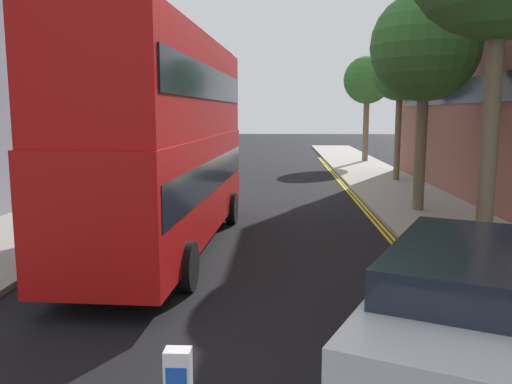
# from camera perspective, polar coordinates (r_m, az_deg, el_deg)

# --- Properties ---
(sidewalk_right) EXTENTS (4.00, 80.00, 0.14)m
(sidewalk_right) POSITION_cam_1_polar(r_m,az_deg,el_deg) (18.46, 19.72, -3.11)
(sidewalk_right) COLOR #9E9991
(sidewalk_right) RESTS_ON ground
(sidewalk_left) EXTENTS (4.00, 80.00, 0.14)m
(sidewalk_left) POSITION_cam_1_polar(r_m,az_deg,el_deg) (19.19, -20.68, -2.73)
(sidewalk_left) COLOR #9E9991
(sidewalk_left) RESTS_ON ground
(kerb_line_outer) EXTENTS (0.10, 56.00, 0.01)m
(kerb_line_outer) POSITION_cam_1_polar(r_m,az_deg,el_deg) (16.05, 14.60, -4.84)
(kerb_line_outer) COLOR yellow
(kerb_line_outer) RESTS_ON ground
(kerb_line_inner) EXTENTS (0.10, 56.00, 0.01)m
(kerb_line_inner) POSITION_cam_1_polar(r_m,az_deg,el_deg) (16.02, 14.04, -4.84)
(kerb_line_inner) COLOR yellow
(kerb_line_inner) RESTS_ON ground
(double_decker_bus_away) EXTENTS (3.15, 10.90, 5.64)m
(double_decker_bus_away) POSITION_cam_1_polar(r_m,az_deg,el_deg) (14.13, -9.65, 5.93)
(double_decker_bus_away) COLOR #B20F0F
(double_decker_bus_away) RESTS_ON ground
(taxi_minivan) EXTENTS (3.67, 5.15, 2.12)m
(taxi_minivan) POSITION_cam_1_polar(r_m,az_deg,el_deg) (6.77, 21.69, -14.54)
(taxi_minivan) COLOR silver
(taxi_minivan) RESTS_ON ground
(street_tree_mid) EXTENTS (3.41, 3.41, 7.55)m
(street_tree_mid) POSITION_cam_1_polar(r_m,az_deg,el_deg) (39.50, 11.98, 11.70)
(street_tree_mid) COLOR #6B6047
(street_tree_mid) RESTS_ON sidewalk_right
(street_tree_far) EXTENTS (3.84, 3.84, 7.74)m
(street_tree_far) POSITION_cam_1_polar(r_m,az_deg,el_deg) (20.00, 17.87, 14.68)
(street_tree_far) COLOR #6B6047
(street_tree_far) RESTS_ON sidewalk_right
(street_tree_distant) EXTENTS (2.98, 2.98, 7.09)m
(street_tree_distant) POSITION_cam_1_polar(r_m,az_deg,el_deg) (28.57, 15.38, 12.37)
(street_tree_distant) COLOR #6B6047
(street_tree_distant) RESTS_ON sidewalk_right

